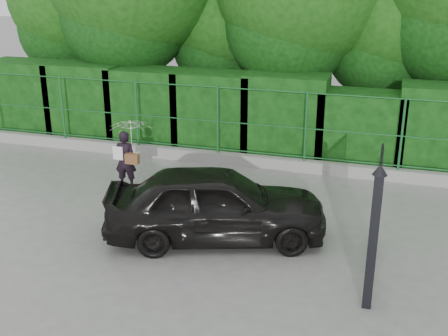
# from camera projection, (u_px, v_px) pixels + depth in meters

# --- Properties ---
(ground) EXTENTS (80.00, 80.00, 0.00)m
(ground) POSITION_uv_depth(u_px,v_px,m) (131.00, 234.00, 11.07)
(ground) COLOR gray
(kerb) EXTENTS (14.00, 0.25, 0.30)m
(kerb) POSITION_uv_depth(u_px,v_px,m) (204.00, 156.00, 15.06)
(kerb) COLOR #9E9E99
(kerb) RESTS_ON ground
(fence) EXTENTS (14.13, 0.06, 1.80)m
(fence) POSITION_uv_depth(u_px,v_px,m) (211.00, 119.00, 14.64)
(fence) COLOR #1A5B28
(fence) RESTS_ON kerb
(hedge) EXTENTS (14.20, 1.20, 2.29)m
(hedge) POSITION_uv_depth(u_px,v_px,m) (211.00, 112.00, 15.66)
(hedge) COLOR black
(hedge) RESTS_ON ground
(gate) EXTENTS (0.22, 2.33, 2.36)m
(gate) POSITION_uv_depth(u_px,v_px,m) (375.00, 225.00, 8.77)
(gate) COLOR black
(gate) RESTS_ON ground
(woman) EXTENTS (0.99, 1.01, 1.66)m
(woman) POSITION_uv_depth(u_px,v_px,m) (130.00, 144.00, 12.98)
(woman) COLOR black
(woman) RESTS_ON ground
(car) EXTENTS (4.52, 2.91, 1.43)m
(car) POSITION_uv_depth(u_px,v_px,m) (216.00, 204.00, 10.70)
(car) COLOR black
(car) RESTS_ON ground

